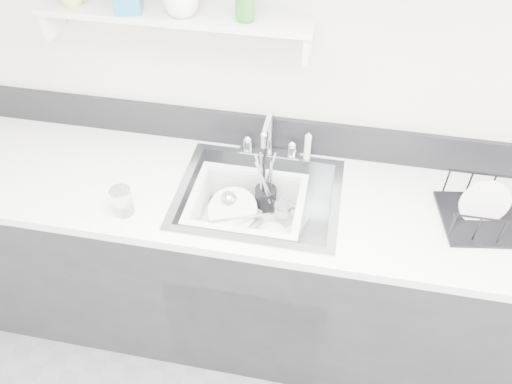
% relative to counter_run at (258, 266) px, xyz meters
% --- Properties ---
extents(room_shell, '(3.50, 3.00, 2.60)m').
position_rel_counter_run_xyz_m(room_shell, '(0.00, -0.80, 1.22)').
color(room_shell, silver).
rests_on(room_shell, ground).
extents(counter_run, '(3.20, 0.62, 0.92)m').
position_rel_counter_run_xyz_m(counter_run, '(0.00, 0.00, 0.00)').
color(counter_run, black).
rests_on(counter_run, ground).
extents(backsplash, '(3.20, 0.02, 0.16)m').
position_rel_counter_run_xyz_m(backsplash, '(0.00, 0.30, 0.54)').
color(backsplash, black).
rests_on(backsplash, counter_run).
extents(sink, '(0.64, 0.52, 0.20)m').
position_rel_counter_run_xyz_m(sink, '(0.00, 0.00, 0.37)').
color(sink, silver).
rests_on(sink, counter_run).
extents(faucet, '(0.26, 0.18, 0.23)m').
position_rel_counter_run_xyz_m(faucet, '(0.00, 0.25, 0.52)').
color(faucet, silver).
rests_on(faucet, counter_run).
extents(side_sprayer, '(0.03, 0.03, 0.14)m').
position_rel_counter_run_xyz_m(side_sprayer, '(0.16, 0.25, 0.53)').
color(side_sprayer, silver).
rests_on(side_sprayer, counter_run).
extents(wall_shelf, '(1.00, 0.16, 0.12)m').
position_rel_counter_run_xyz_m(wall_shelf, '(-0.35, 0.23, 1.05)').
color(wall_shelf, silver).
rests_on(wall_shelf, room_shell).
extents(wash_tub, '(0.53, 0.48, 0.17)m').
position_rel_counter_run_xyz_m(wash_tub, '(-0.04, -0.03, 0.38)').
color(wash_tub, silver).
rests_on(wash_tub, sink).
extents(plate_stack, '(0.25, 0.24, 0.10)m').
position_rel_counter_run_xyz_m(plate_stack, '(-0.10, -0.01, 0.33)').
color(plate_stack, white).
rests_on(plate_stack, wash_tub).
extents(utensil_cup, '(0.09, 0.09, 0.30)m').
position_rel_counter_run_xyz_m(utensil_cup, '(0.02, 0.08, 0.37)').
color(utensil_cup, black).
rests_on(utensil_cup, wash_tub).
extents(ladle, '(0.26, 0.31, 0.09)m').
position_rel_counter_run_xyz_m(ladle, '(-0.09, -0.03, 0.35)').
color(ladle, silver).
rests_on(ladle, wash_tub).
extents(tumbler_in_tub, '(0.07, 0.07, 0.10)m').
position_rel_counter_run_xyz_m(tumbler_in_tub, '(0.10, 0.02, 0.36)').
color(tumbler_in_tub, white).
rests_on(tumbler_in_tub, wash_tub).
extents(tumbler_counter, '(0.08, 0.08, 0.11)m').
position_rel_counter_run_xyz_m(tumbler_counter, '(-0.48, -0.19, 0.51)').
color(tumbler_counter, white).
rests_on(tumbler_counter, counter_run).
extents(dish_rack, '(0.41, 0.33, 0.13)m').
position_rel_counter_run_xyz_m(dish_rack, '(0.88, 0.03, 0.52)').
color(dish_rack, black).
rests_on(dish_rack, counter_run).
extents(bowl_small, '(0.11, 0.11, 0.03)m').
position_rel_counter_run_xyz_m(bowl_small, '(0.07, -0.08, 0.32)').
color(bowl_small, white).
rests_on(bowl_small, wash_tub).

